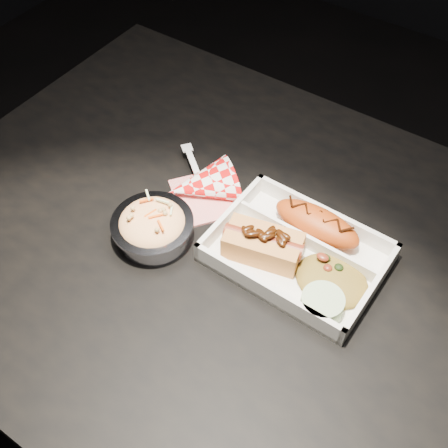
{
  "coord_description": "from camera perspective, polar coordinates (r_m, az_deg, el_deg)",
  "views": [
    {
      "loc": [
        0.22,
        -0.45,
        1.44
      ],
      "look_at": [
        -0.08,
        -0.02,
        0.81
      ],
      "focal_mm": 45.0,
      "sensor_mm": 36.0,
      "label": 1
    }
  ],
  "objects": [
    {
      "name": "cupcake_liner",
      "position": [
        0.79,
        9.92,
        -8.04
      ],
      "size": [
        0.06,
        0.06,
        0.03
      ],
      "primitive_type": "cylinder",
      "color": "#AAC696",
      "rests_on": "food_tray"
    },
    {
      "name": "foil_coleslaw_cup",
      "position": [
        0.86,
        -7.27,
        -0.19
      ],
      "size": [
        0.13,
        0.13,
        0.07
      ],
      "color": "silver",
      "rests_on": "dining_table"
    },
    {
      "name": "floor",
      "position": [
        1.55,
        2.89,
        -20.99
      ],
      "size": [
        4.0,
        4.0,
        0.05
      ],
      "primitive_type": "cube",
      "color": "black",
      "rests_on": "ground"
    },
    {
      "name": "dining_table",
      "position": [
        0.93,
        4.56,
        -7.39
      ],
      "size": [
        1.2,
        0.8,
        0.75
      ],
      "color": "black",
      "rests_on": "ground"
    },
    {
      "name": "napkin_fork",
      "position": [
        0.93,
        -2.33,
        3.94
      ],
      "size": [
        0.16,
        0.15,
        0.1
      ],
      "rotation": [
        0.0,
        0.0,
        -0.67
      ],
      "color": "red",
      "rests_on": "dining_table"
    },
    {
      "name": "fried_pastry",
      "position": [
        0.87,
        9.41,
        0.04
      ],
      "size": [
        0.14,
        0.06,
        0.04
      ],
      "primitive_type": "ellipsoid",
      "rotation": [
        0.0,
        0.0,
        -0.02
      ],
      "color": "#AF4211",
      "rests_on": "food_tray"
    },
    {
      "name": "hotdog",
      "position": [
        0.83,
        3.99,
        -1.97
      ],
      "size": [
        0.12,
        0.08,
        0.06
      ],
      "rotation": [
        0.0,
        0.0,
        0.24
      ],
      "color": "#CB8645",
      "rests_on": "food_tray"
    },
    {
      "name": "food_tray",
      "position": [
        0.85,
        7.43,
        -3.13
      ],
      "size": [
        0.25,
        0.18,
        0.04
      ],
      "rotation": [
        0.0,
        0.0,
        -0.02
      ],
      "color": "silver",
      "rests_on": "dining_table"
    },
    {
      "name": "fried_rice_mound",
      "position": [
        0.82,
        11.0,
        -5.21
      ],
      "size": [
        0.11,
        0.09,
        0.03
      ],
      "primitive_type": "ellipsoid",
      "rotation": [
        0.0,
        0.0,
        -0.02
      ],
      "color": "olive",
      "rests_on": "food_tray"
    }
  ]
}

